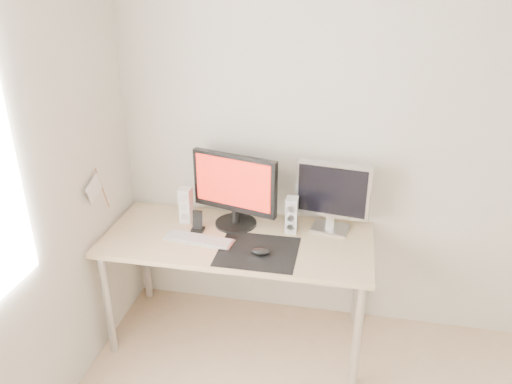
{
  "coord_description": "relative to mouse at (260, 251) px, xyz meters",
  "views": [
    {
      "loc": [
        -0.32,
        -1.15,
        2.21
      ],
      "look_at": [
        -0.83,
        1.44,
        1.01
      ],
      "focal_mm": 35.0,
      "sensor_mm": 36.0,
      "label": 1
    }
  ],
  "objects": [
    {
      "name": "wall_back",
      "position": [
        0.76,
        0.53,
        0.5
      ],
      "size": [
        3.5,
        0.0,
        3.5
      ],
      "primitive_type": "plane",
      "rotation": [
        1.57,
        0.0,
        0.0
      ],
      "color": "white",
      "rests_on": "ground"
    },
    {
      "name": "mousepad",
      "position": [
        -0.02,
        0.03,
        -0.02
      ],
      "size": [
        0.45,
        0.4,
        0.0
      ],
      "primitive_type": "cube",
      "color": "black",
      "rests_on": "desk"
    },
    {
      "name": "mouse",
      "position": [
        0.0,
        0.0,
        0.0
      ],
      "size": [
        0.11,
        0.06,
        0.04
      ],
      "primitive_type": "ellipsoid",
      "color": "black",
      "rests_on": "mousepad"
    },
    {
      "name": "desk",
      "position": [
        -0.17,
        0.16,
        -0.1
      ],
      "size": [
        1.6,
        0.7,
        0.73
      ],
      "color": "#D1B587",
      "rests_on": "ground"
    },
    {
      "name": "main_monitor",
      "position": [
        -0.22,
        0.32,
        0.23
      ],
      "size": [
        0.54,
        0.32,
        0.47
      ],
      "color": "black",
      "rests_on": "desk"
    },
    {
      "name": "second_monitor",
      "position": [
        0.37,
        0.37,
        0.22
      ],
      "size": [
        0.45,
        0.19,
        0.43
      ],
      "color": "silver",
      "rests_on": "desk"
    },
    {
      "name": "speaker_left",
      "position": [
        -0.53,
        0.31,
        0.09
      ],
      "size": [
        0.07,
        0.09,
        0.22
      ],
      "color": "white",
      "rests_on": "desk"
    },
    {
      "name": "speaker_right",
      "position": [
        0.13,
        0.31,
        0.09
      ],
      "size": [
        0.07,
        0.09,
        0.22
      ],
      "color": "white",
      "rests_on": "desk"
    },
    {
      "name": "keyboard",
      "position": [
        -0.39,
        0.09,
        -0.01
      ],
      "size": [
        0.43,
        0.17,
        0.02
      ],
      "color": "#B7B7BA",
      "rests_on": "desk"
    },
    {
      "name": "phone_dock",
      "position": [
        -0.43,
        0.2,
        0.02
      ],
      "size": [
        0.08,
        0.06,
        0.13
      ],
      "color": "black",
      "rests_on": "desk"
    },
    {
      "name": "pennant",
      "position": [
        -0.96,
        0.02,
        0.3
      ],
      "size": [
        0.01,
        0.23,
        0.29
      ],
      "color": "#A57F54",
      "rests_on": "wall_left"
    }
  ]
}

